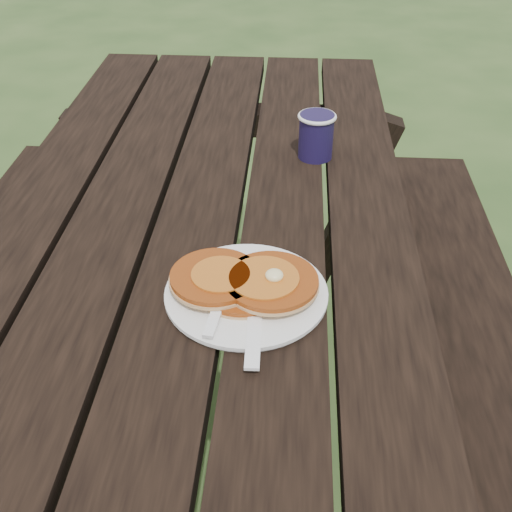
# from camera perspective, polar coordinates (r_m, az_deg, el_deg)

# --- Properties ---
(ground) EXTENTS (60.00, 60.00, 0.00)m
(ground) POSITION_cam_1_polar(r_m,az_deg,el_deg) (1.63, -4.00, -20.44)
(ground) COLOR #2B451D
(ground) RESTS_ON ground
(picnic_table) EXTENTS (1.36, 1.80, 0.75)m
(picnic_table) POSITION_cam_1_polar(r_m,az_deg,el_deg) (1.34, -4.66, -11.77)
(picnic_table) COLOR black
(picnic_table) RESTS_ON ground
(plate) EXTENTS (0.24, 0.24, 0.01)m
(plate) POSITION_cam_1_polar(r_m,az_deg,el_deg) (0.95, -0.87, -3.41)
(plate) COLOR white
(plate) RESTS_ON picnic_table
(pancake_stack) EXTENTS (0.22, 0.14, 0.04)m
(pancake_stack) POSITION_cam_1_polar(r_m,az_deg,el_deg) (0.95, -1.00, -2.27)
(pancake_stack) COLOR #963F10
(pancake_stack) RESTS_ON plate
(knife) EXTENTS (0.02, 0.18, 0.00)m
(knife) POSITION_cam_1_polar(r_m,az_deg,el_deg) (0.90, -0.14, -5.91)
(knife) COLOR white
(knife) RESTS_ON plate
(fork) EXTENTS (0.05, 0.16, 0.01)m
(fork) POSITION_cam_1_polar(r_m,az_deg,el_deg) (0.91, -3.49, -4.86)
(fork) COLOR white
(fork) RESTS_ON plate
(coffee_cup) EXTENTS (0.08, 0.08, 0.09)m
(coffee_cup) POSITION_cam_1_polar(r_m,az_deg,el_deg) (1.31, 5.37, 10.83)
(coffee_cup) COLOR #181136
(coffee_cup) RESTS_ON picnic_table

